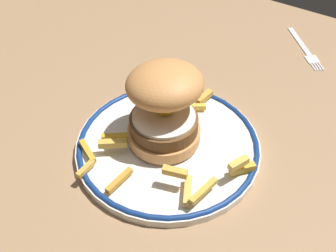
{
  "coord_description": "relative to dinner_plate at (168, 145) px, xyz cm",
  "views": [
    {
      "loc": [
        19.76,
        -31.08,
        43.19
      ],
      "look_at": [
        -2.36,
        2.27,
        4.6
      ],
      "focal_mm": 44.03,
      "sensor_mm": 36.0,
      "label": 1
    }
  ],
  "objects": [
    {
      "name": "ground_plane",
      "position": [
        2.36,
        -2.27,
        -2.84
      ],
      "size": [
        132.81,
        104.71,
        4.0
      ],
      "primitive_type": "cube",
      "color": "#9A7552"
    },
    {
      "name": "fork",
      "position": [
        7.33,
        35.38,
        -0.66
      ],
      "size": [
        10.73,
        11.57,
        0.36
      ],
      "color": "silver",
      "rests_on": "ground_plane"
    },
    {
      "name": "dinner_plate",
      "position": [
        0.0,
        0.0,
        0.0
      ],
      "size": [
        26.0,
        26.0,
        1.6
      ],
      "color": "white",
      "rests_on": "ground_plane"
    },
    {
      "name": "burger",
      "position": [
        -1.29,
        1.06,
        6.42
      ],
      "size": [
        13.83,
        13.61,
        11.34
      ],
      "color": "tan",
      "rests_on": "dinner_plate"
    },
    {
      "name": "fries_pile",
      "position": [
        0.18,
        -0.38,
        1.62
      ],
      "size": [
        22.5,
        24.26,
        2.84
      ],
      "color": "gold",
      "rests_on": "dinner_plate"
    }
  ]
}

